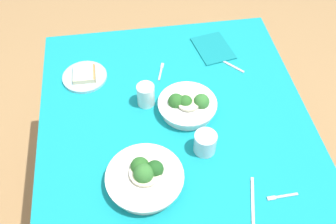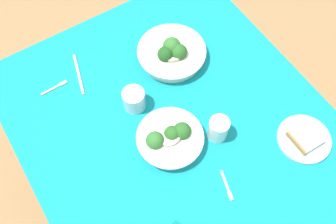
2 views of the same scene
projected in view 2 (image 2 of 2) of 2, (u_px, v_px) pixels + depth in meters
ground_plane at (172, 185)px, 1.99m from camera, size 6.00×6.00×0.00m
dining_table at (174, 136)px, 1.46m from camera, size 1.17×1.03×0.71m
broccoli_bowl_far at (172, 53)px, 1.46m from camera, size 0.26×0.26×0.10m
broccoli_bowl_near at (170, 138)px, 1.30m from camera, size 0.23×0.23×0.09m
bread_side_plate at (304, 139)px, 1.32m from camera, size 0.18×0.18×0.03m
water_glass_center at (134, 100)px, 1.36m from camera, size 0.08×0.08×0.08m
water_glass_side at (218, 129)px, 1.30m from camera, size 0.07×0.07×0.09m
fork_by_far_bowl at (227, 187)px, 1.25m from camera, size 0.10×0.04×0.00m
fork_by_near_bowl at (56, 87)px, 1.43m from camera, size 0.01×0.11×0.00m
table_knife_right at (79, 74)px, 1.46m from camera, size 0.18×0.06×0.00m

